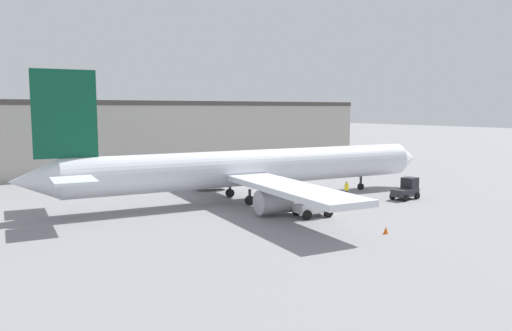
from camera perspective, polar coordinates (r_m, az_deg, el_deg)
name	(u,v)px	position (r m, az deg, el deg)	size (l,w,h in m)	color
ground_plane	(256,199)	(50.99, 0.00, -3.90)	(400.00, 400.00, 0.00)	gray
terminal_building	(110,136)	(77.03, -16.30, 3.28)	(90.97, 10.57, 10.34)	#ADA89E
airplane	(246,168)	(49.98, -1.17, -0.33)	(44.21, 36.64, 12.48)	silver
ground_crew_worker	(347,190)	(51.85, 10.31, -2.72)	(0.41, 0.41, 1.85)	#1E2338
baggage_tug	(406,189)	(53.33, 16.82, -2.63)	(3.08, 1.99, 2.18)	#2D2D33
belt_loader_truck	(315,204)	(43.28, 6.75, -4.37)	(3.30, 2.50, 2.28)	silver
safety_cone_near	(386,230)	(38.53, 14.61, -7.15)	(0.36, 0.36, 0.55)	#EF590F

